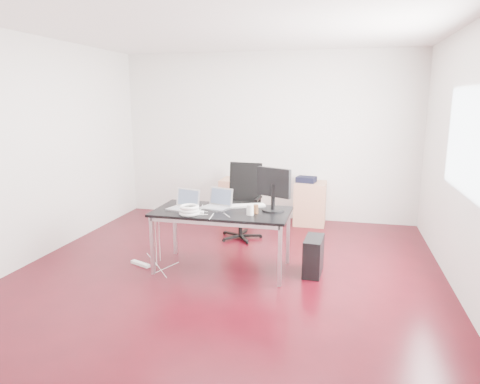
% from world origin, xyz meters
% --- Properties ---
extents(room_shell, '(5.00, 5.00, 5.00)m').
position_xyz_m(room_shell, '(0.04, 0.00, 1.40)').
color(room_shell, '#34050C').
rests_on(room_shell, ground).
extents(desk, '(1.60, 0.80, 0.73)m').
position_xyz_m(desk, '(-0.10, 0.03, 0.68)').
color(desk, black).
rests_on(desk, ground).
extents(office_chair, '(0.51, 0.53, 1.08)m').
position_xyz_m(office_chair, '(-0.15, 1.31, 0.61)').
color(office_chair, black).
rests_on(office_chair, ground).
extents(filing_cabinet_left, '(0.50, 0.50, 0.70)m').
position_xyz_m(filing_cabinet_left, '(-0.47, 2.23, 0.35)').
color(filing_cabinet_left, '#AF7557').
rests_on(filing_cabinet_left, ground).
extents(filing_cabinet_right, '(0.50, 0.50, 0.70)m').
position_xyz_m(filing_cabinet_right, '(0.78, 2.23, 0.35)').
color(filing_cabinet_right, '#AF7557').
rests_on(filing_cabinet_right, ground).
extents(pc_tower, '(0.23, 0.46, 0.44)m').
position_xyz_m(pc_tower, '(0.99, 0.13, 0.22)').
color(pc_tower, black).
rests_on(pc_tower, ground).
extents(wastebasket, '(0.28, 0.28, 0.28)m').
position_xyz_m(wastebasket, '(-0.31, 2.21, 0.14)').
color(wastebasket, black).
rests_on(wastebasket, ground).
extents(power_strip, '(0.30, 0.17, 0.04)m').
position_xyz_m(power_strip, '(-1.12, -0.11, 0.02)').
color(power_strip, white).
rests_on(power_strip, ground).
extents(laptop_left, '(0.39, 0.33, 0.23)m').
position_xyz_m(laptop_left, '(-0.55, -0.00, 0.79)').
color(laptop_left, silver).
rests_on(laptop_left, desk).
extents(laptop_right, '(0.39, 0.35, 0.23)m').
position_xyz_m(laptop_right, '(-0.18, 0.15, 0.79)').
color(laptop_right, silver).
rests_on(laptop_right, desk).
extents(monitor, '(0.43, 0.26, 0.51)m').
position_xyz_m(monitor, '(0.50, 0.17, 1.01)').
color(monitor, black).
rests_on(monitor, desk).
extents(keyboard, '(0.46, 0.30, 0.02)m').
position_xyz_m(keyboard, '(0.15, 0.29, 0.74)').
color(keyboard, white).
rests_on(keyboard, desk).
extents(cup_white, '(0.11, 0.11, 0.12)m').
position_xyz_m(cup_white, '(0.27, -0.09, 0.79)').
color(cup_white, white).
rests_on(cup_white, desk).
extents(cup_brown, '(0.09, 0.09, 0.10)m').
position_xyz_m(cup_brown, '(0.31, -0.01, 0.78)').
color(cup_brown, '#54331C').
rests_on(cup_brown, desk).
extents(cable_coil, '(0.24, 0.24, 0.11)m').
position_xyz_m(cable_coil, '(-0.41, -0.23, 0.78)').
color(cable_coil, white).
rests_on(cable_coil, desk).
extents(power_adapter, '(0.08, 0.08, 0.03)m').
position_xyz_m(power_adapter, '(-0.29, -0.17, 0.74)').
color(power_adapter, white).
rests_on(power_adapter, desk).
extents(speaker, '(0.10, 0.09, 0.18)m').
position_xyz_m(speaker, '(-0.50, 2.23, 0.79)').
color(speaker, '#9E9E9E').
rests_on(speaker, filing_cabinet_left).
extents(navy_garment, '(0.34, 0.29, 0.09)m').
position_xyz_m(navy_garment, '(0.71, 2.23, 0.74)').
color(navy_garment, black).
rests_on(navy_garment, filing_cabinet_right).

